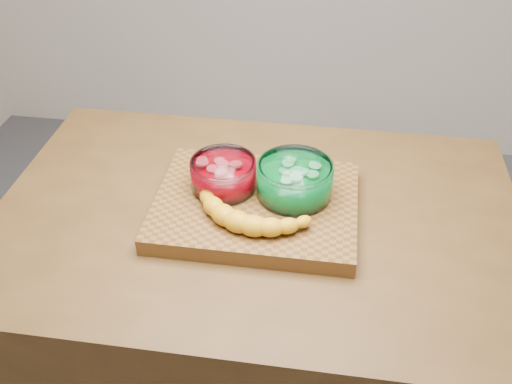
# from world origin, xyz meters

# --- Properties ---
(counter) EXTENTS (1.20, 0.80, 0.90)m
(counter) POSITION_xyz_m (0.00, 0.00, 0.45)
(counter) COLOR #4F3417
(counter) RESTS_ON ground
(cutting_board) EXTENTS (0.45, 0.35, 0.04)m
(cutting_board) POSITION_xyz_m (0.00, 0.00, 0.92)
(cutting_board) COLOR brown
(cutting_board) RESTS_ON counter
(bowl_red) EXTENTS (0.15, 0.15, 0.07)m
(bowl_red) POSITION_xyz_m (-0.08, 0.03, 0.97)
(bowl_red) COLOR white
(bowl_red) RESTS_ON cutting_board
(bowl_green) EXTENTS (0.17, 0.17, 0.08)m
(bowl_green) POSITION_xyz_m (0.08, 0.03, 0.98)
(bowl_green) COLOR white
(bowl_green) RESTS_ON cutting_board
(banana) EXTENTS (0.29, 0.18, 0.04)m
(banana) POSITION_xyz_m (-0.00, -0.06, 0.96)
(banana) COLOR orange
(banana) RESTS_ON cutting_board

